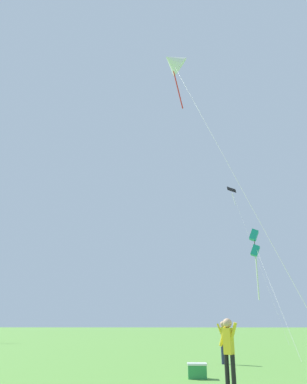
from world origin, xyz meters
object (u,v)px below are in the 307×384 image
kite_black_large (234,197)px  kite_white_distant (173,62)px  picnic_cooler (197,371)px  person_in_blue_jacket (224,338)px  person_foreground_watcher (229,347)px  kite_teal_box (255,245)px

kite_black_large → kite_white_distant: kite_black_large is taller
kite_black_large → picnic_cooler: (-6.48, -30.46, -15.51)m
kite_black_large → person_in_blue_jacket: (-5.10, -25.95, -14.71)m
kite_white_distant → person_foreground_watcher: 11.62m
picnic_cooler → person_foreground_watcher: bearing=-73.5°
kite_black_large → person_foreground_watcher: (-5.78, -32.84, -14.70)m
kite_teal_box → person_in_blue_jacket: (-3.15, -7.28, -5.37)m
kite_teal_box → person_in_blue_jacket: bearing=-113.4°
person_foreground_watcher → person_in_blue_jacket: size_ratio=1.01×
kite_black_large → kite_white_distant: bearing=-103.3°
kite_teal_box → picnic_cooler: kite_teal_box is taller
person_in_blue_jacket → kite_black_large: bearing=78.9°
kite_white_distant → kite_teal_box: bearing=65.3°
person_in_blue_jacket → picnic_cooler: person_in_blue_jacket is taller
kite_white_distant → person_foreground_watcher: (1.25, -3.12, -11.12)m
kite_white_distant → person_foreground_watcher: bearing=-68.2°
kite_white_distant → person_in_blue_jacket: (1.92, 3.76, -11.13)m
kite_black_large → kite_teal_box: bearing=-96.0°
kite_teal_box → picnic_cooler: (-4.53, -11.80, -6.16)m
kite_teal_box → kite_black_large: 20.97m
person_in_blue_jacket → picnic_cooler: size_ratio=2.83×
kite_teal_box → person_foreground_watcher: size_ratio=4.33×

